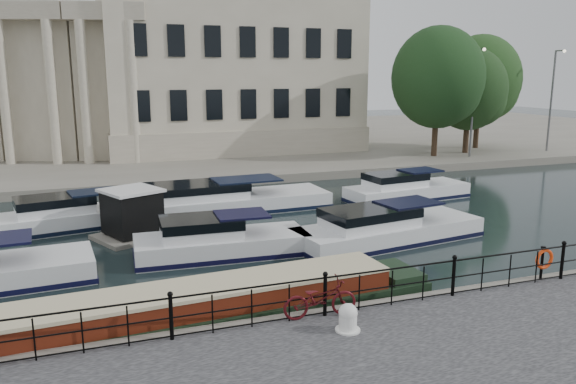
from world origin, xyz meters
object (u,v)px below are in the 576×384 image
object	(u,v)px
bicycle	(320,298)
narrowboat	(187,317)
mooring_bollard	(348,318)
life_ring_post	(544,259)
harbour_hut	(132,216)

from	to	relation	value
bicycle	narrowboat	distance (m)	3.67
mooring_bollard	life_ring_post	distance (m)	7.26
bicycle	mooring_bollard	distance (m)	1.04
narrowboat	harbour_hut	xyz separation A→B (m)	(-0.62, 9.44, 0.59)
mooring_bollard	life_ring_post	xyz separation A→B (m)	(7.17, 1.10, 0.34)
bicycle	harbour_hut	size ratio (longest dim) A/B	0.55
mooring_bollard	narrowboat	distance (m)	4.42
narrowboat	life_ring_post	bearing A→B (deg)	-11.49
bicycle	narrowboat	size ratio (longest dim) A/B	0.13
bicycle	life_ring_post	distance (m)	7.52
bicycle	harbour_hut	bearing A→B (deg)	23.85
life_ring_post	narrowboat	bearing A→B (deg)	172.32
bicycle	life_ring_post	size ratio (longest dim) A/B	1.85
bicycle	mooring_bollard	size ratio (longest dim) A/B	2.79
life_ring_post	mooring_bollard	bearing A→B (deg)	-171.30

